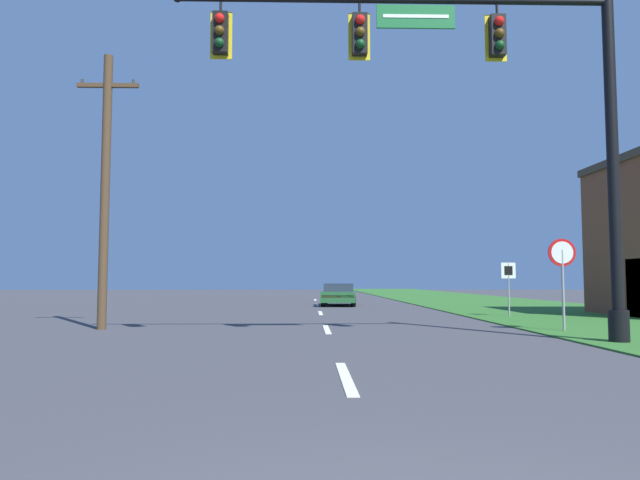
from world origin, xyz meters
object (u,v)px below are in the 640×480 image
Objects in this scene: stop_sign at (562,263)px; utility_pole_near at (105,185)px; signal_mast at (495,101)px; route_sign_post at (508,277)px; car_ahead at (339,295)px.

stop_sign is 13.13m from utility_pole_near.
route_sign_post is at bearing 69.23° from signal_mast.
signal_mast is 10.97m from utility_pole_near.
utility_pole_near is at bearing -159.82° from route_sign_post.
signal_mast is 1.28× the size of utility_pole_near.
stop_sign is (2.70, 2.80, -3.63)m from signal_mast.
car_ahead is at bearing 63.05° from utility_pole_near.
stop_sign is 0.31× the size of utility_pole_near.
signal_mast reaches higher than utility_pole_near.
route_sign_post is 14.66m from utility_pole_near.
utility_pole_near is at bearing 175.15° from stop_sign.
route_sign_post is at bearing 83.80° from stop_sign.
signal_mast is 5.32m from stop_sign.
car_ahead is at bearing 120.49° from route_sign_post.
route_sign_post is at bearing 20.18° from utility_pole_near.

